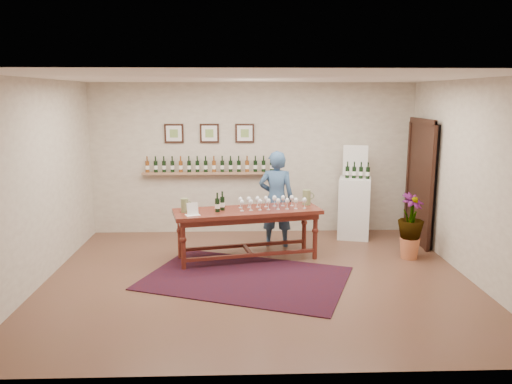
{
  "coord_description": "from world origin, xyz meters",
  "views": [
    {
      "loc": [
        -0.26,
        -6.76,
        2.58
      ],
      "look_at": [
        0.0,
        0.8,
        1.1
      ],
      "focal_mm": 35.0,
      "sensor_mm": 36.0,
      "label": 1
    }
  ],
  "objects_px": {
    "potted_plant": "(411,226)",
    "person": "(276,199)",
    "display_pedestal": "(354,208)",
    "tasting_table": "(247,217)"
  },
  "relations": [
    {
      "from": "tasting_table",
      "to": "potted_plant",
      "type": "relative_size",
      "value": 2.62
    },
    {
      "from": "person",
      "to": "potted_plant",
      "type": "bearing_deg",
      "value": 166.99
    },
    {
      "from": "potted_plant",
      "to": "person",
      "type": "relative_size",
      "value": 0.55
    },
    {
      "from": "tasting_table",
      "to": "display_pedestal",
      "type": "bearing_deg",
      "value": 18.8
    },
    {
      "from": "tasting_table",
      "to": "potted_plant",
      "type": "distance_m",
      "value": 2.59
    },
    {
      "from": "tasting_table",
      "to": "display_pedestal",
      "type": "distance_m",
      "value": 2.29
    },
    {
      "from": "tasting_table",
      "to": "person",
      "type": "relative_size",
      "value": 1.44
    },
    {
      "from": "potted_plant",
      "to": "display_pedestal",
      "type": "bearing_deg",
      "value": 116.81
    },
    {
      "from": "display_pedestal",
      "to": "potted_plant",
      "type": "bearing_deg",
      "value": -63.19
    },
    {
      "from": "tasting_table",
      "to": "potted_plant",
      "type": "xyz_separation_m",
      "value": [
        2.59,
        -0.06,
        -0.16
      ]
    }
  ]
}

